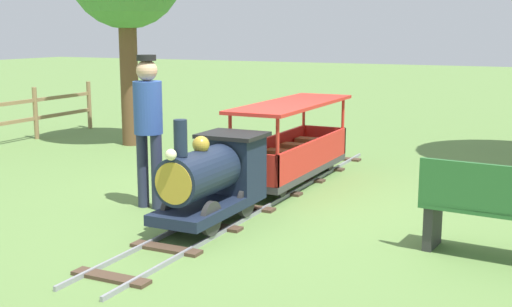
{
  "coord_description": "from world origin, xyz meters",
  "views": [
    {
      "loc": [
        -3.09,
        6.32,
        1.87
      ],
      "look_at": [
        0.0,
        -0.04,
        0.55
      ],
      "focal_mm": 46.48,
      "sensor_mm": 36.0,
      "label": 1
    }
  ],
  "objects_px": {
    "locomotive": "(214,176)",
    "conductor_person": "(148,119)",
    "park_bench": "(501,211)",
    "passenger_car": "(292,150)"
  },
  "relations": [
    {
      "from": "locomotive",
      "to": "passenger_car",
      "type": "height_order",
      "value": "locomotive"
    },
    {
      "from": "locomotive",
      "to": "conductor_person",
      "type": "height_order",
      "value": "conductor_person"
    },
    {
      "from": "locomotive",
      "to": "park_bench",
      "type": "distance_m",
      "value": 2.61
    },
    {
      "from": "park_bench",
      "to": "locomotive",
      "type": "bearing_deg",
      "value": 3.37
    },
    {
      "from": "conductor_person",
      "to": "park_bench",
      "type": "distance_m",
      "value": 3.57
    },
    {
      "from": "passenger_car",
      "to": "conductor_person",
      "type": "height_order",
      "value": "conductor_person"
    },
    {
      "from": "locomotive",
      "to": "passenger_car",
      "type": "relative_size",
      "value": 0.61
    },
    {
      "from": "locomotive",
      "to": "conductor_person",
      "type": "xyz_separation_m",
      "value": [
        0.92,
        -0.26,
        0.47
      ]
    },
    {
      "from": "locomotive",
      "to": "passenger_car",
      "type": "bearing_deg",
      "value": -90.0
    },
    {
      "from": "park_bench",
      "to": "conductor_person",
      "type": "bearing_deg",
      "value": -1.67
    }
  ]
}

